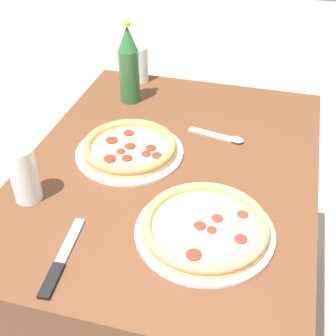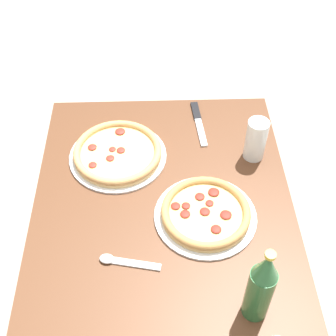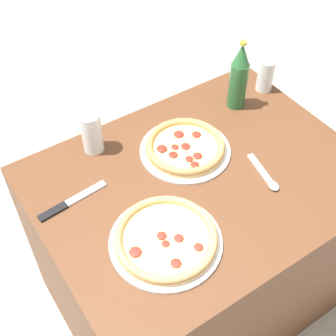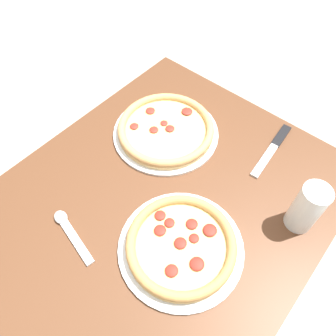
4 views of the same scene
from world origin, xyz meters
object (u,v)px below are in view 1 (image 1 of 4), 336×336
(pizza_margherita, at_px, (205,227))
(glass_red_wine, at_px, (24,176))
(beer_bottle, at_px, (129,65))
(knife, at_px, (61,260))
(pizza_pepperoni, at_px, (129,148))
(spoon, at_px, (224,137))
(glass_iced_tea, at_px, (140,66))

(pizza_margherita, relative_size, glass_red_wine, 2.17)
(beer_bottle, relative_size, knife, 1.16)
(knife, bearing_deg, pizza_margherita, 120.19)
(pizza_pepperoni, distance_m, glass_red_wine, 0.30)
(spoon, bearing_deg, pizza_margherita, 3.40)
(glass_red_wine, bearing_deg, glass_iced_tea, 174.40)
(knife, bearing_deg, pizza_pepperoni, 178.44)
(pizza_pepperoni, relative_size, beer_bottle, 1.14)
(pizza_pepperoni, distance_m, pizza_margherita, 0.36)
(spoon, bearing_deg, knife, -24.44)
(beer_bottle, height_order, spoon, beer_bottle)
(glass_red_wine, relative_size, beer_bottle, 0.55)
(knife, relative_size, spoon, 1.33)
(pizza_margherita, bearing_deg, glass_iced_tea, -151.52)
(glass_iced_tea, bearing_deg, glass_red_wine, -5.60)
(spoon, bearing_deg, glass_iced_tea, -130.16)
(glass_iced_tea, bearing_deg, pizza_pepperoni, 14.11)
(beer_bottle, bearing_deg, glass_red_wine, -8.60)
(pizza_margherita, xyz_separation_m, glass_red_wine, (-0.01, -0.44, 0.05))
(beer_bottle, relative_size, spoon, 1.54)
(glass_red_wine, bearing_deg, beer_bottle, 171.40)
(beer_bottle, bearing_deg, pizza_margherita, 33.63)
(pizza_pepperoni, height_order, knife, pizza_pepperoni)
(pizza_margherita, height_order, beer_bottle, beer_bottle)
(spoon, bearing_deg, beer_bottle, -113.73)
(pizza_pepperoni, distance_m, spoon, 0.28)
(knife, distance_m, spoon, 0.60)
(pizza_pepperoni, xyz_separation_m, glass_iced_tea, (-0.44, -0.11, 0.04))
(glass_iced_tea, relative_size, beer_bottle, 0.47)
(glass_iced_tea, distance_m, beer_bottle, 0.16)
(pizza_pepperoni, relative_size, spoon, 1.75)
(pizza_pepperoni, height_order, pizza_margherita, same)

